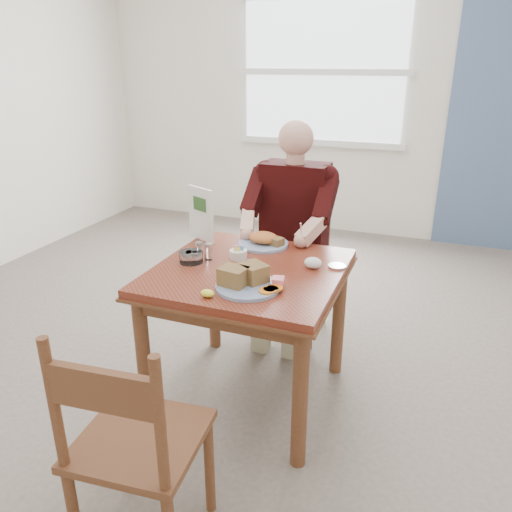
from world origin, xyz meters
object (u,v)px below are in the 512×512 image
at_px(chair_near, 134,446).
at_px(near_plate, 247,280).
at_px(diner, 291,217).
at_px(table, 249,288).
at_px(far_plate, 264,241).
at_px(chair_far, 294,262).

bearing_deg(chair_near, near_plate, 82.57).
bearing_deg(near_plate, chair_near, -97.43).
height_order(diner, near_plate, diner).
xyz_separation_m(table, chair_near, (-0.03, -1.00, -0.16)).
xyz_separation_m(near_plate, far_plate, (-0.11, 0.54, -0.01)).
relative_size(chair_near, far_plate, 2.61).
xyz_separation_m(chair_near, near_plate, (0.10, 0.79, 0.31)).
bearing_deg(diner, near_plate, -85.29).
bearing_deg(diner, table, -90.00).
bearing_deg(far_plate, chair_near, -89.48).
distance_m(table, near_plate, 0.27).
relative_size(diner, far_plate, 3.80).
relative_size(diner, near_plate, 3.77).
relative_size(near_plate, far_plate, 1.01).
bearing_deg(table, diner, 90.00).
xyz_separation_m(table, far_plate, (-0.04, 0.33, 0.14)).
bearing_deg(table, far_plate, 96.77).
xyz_separation_m(chair_far, far_plate, (-0.04, -0.47, 0.30)).
distance_m(near_plate, far_plate, 0.55).
bearing_deg(diner, far_plate, -95.98).
distance_m(table, far_plate, 0.36).
bearing_deg(chair_far, chair_near, -90.87).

